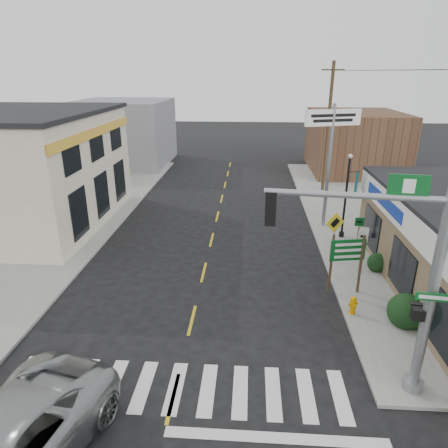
# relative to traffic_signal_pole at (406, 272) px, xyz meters

# --- Properties ---
(ground) EXTENTS (140.00, 140.00, 0.00)m
(ground) POSITION_rel_traffic_signal_pole_xyz_m (-6.42, -0.75, -4.05)
(ground) COLOR black
(ground) RESTS_ON ground
(sidewalk_right) EXTENTS (6.00, 38.00, 0.13)m
(sidewalk_right) POSITION_rel_traffic_signal_pole_xyz_m (2.58, 12.25, -3.99)
(sidewalk_right) COLOR gray
(sidewalk_right) RESTS_ON ground
(sidewalk_left) EXTENTS (6.00, 38.00, 0.13)m
(sidewalk_left) POSITION_rel_traffic_signal_pole_xyz_m (-15.42, 12.25, -3.99)
(sidewalk_left) COLOR gray
(sidewalk_left) RESTS_ON ground
(center_line) EXTENTS (0.12, 56.00, 0.01)m
(center_line) POSITION_rel_traffic_signal_pole_xyz_m (-6.42, 7.25, -4.05)
(center_line) COLOR gold
(center_line) RESTS_ON ground
(crosswalk) EXTENTS (11.00, 2.20, 0.01)m
(crosswalk) POSITION_rel_traffic_signal_pole_xyz_m (-6.42, -0.35, -4.05)
(crosswalk) COLOR silver
(crosswalk) RESTS_ON ground
(left_building) EXTENTS (12.00, 12.00, 6.80)m
(left_building) POSITION_rel_traffic_signal_pole_xyz_m (-19.42, 13.25, -0.65)
(left_building) COLOR beige
(left_building) RESTS_ON ground
(bldg_distant_right) EXTENTS (8.00, 10.00, 5.60)m
(bldg_distant_right) POSITION_rel_traffic_signal_pole_xyz_m (5.58, 29.25, -1.25)
(bldg_distant_right) COLOR brown
(bldg_distant_right) RESTS_ON ground
(bldg_distant_left) EXTENTS (9.00, 10.00, 6.40)m
(bldg_distant_left) POSITION_rel_traffic_signal_pole_xyz_m (-17.42, 31.25, -0.85)
(bldg_distant_left) COLOR slate
(bldg_distant_left) RESTS_ON ground
(traffic_signal_pole) EXTENTS (5.20, 0.39, 6.59)m
(traffic_signal_pole) POSITION_rel_traffic_signal_pole_xyz_m (0.00, 0.00, 0.00)
(traffic_signal_pole) COLOR gray
(traffic_signal_pole) RESTS_ON sidewalk_right
(guide_sign) EXTENTS (1.53, 0.13, 2.68)m
(guide_sign) POSITION_rel_traffic_signal_pole_xyz_m (-0.12, 5.63, -2.18)
(guide_sign) COLOR #493722
(guide_sign) RESTS_ON sidewalk_right
(fire_hydrant) EXTENTS (0.24, 0.24, 0.77)m
(fire_hydrant) POSITION_rel_traffic_signal_pole_xyz_m (-0.10, 3.94, -3.50)
(fire_hydrant) COLOR #C88800
(fire_hydrant) RESTS_ON sidewalk_right
(ped_crossing_sign) EXTENTS (1.04, 0.07, 2.67)m
(ped_crossing_sign) POSITION_rel_traffic_signal_pole_xyz_m (-0.12, 8.47, -2.09)
(ped_crossing_sign) COLOR gray
(ped_crossing_sign) RESTS_ON sidewalk_right
(lamp_post) EXTENTS (0.63, 0.49, 4.83)m
(lamp_post) POSITION_rel_traffic_signal_pole_xyz_m (1.16, 11.95, -1.11)
(lamp_post) COLOR black
(lamp_post) RESTS_ON sidewalk_right
(dance_center_sign) EXTENTS (3.44, 0.22, 7.31)m
(dance_center_sign) POSITION_rel_traffic_signal_pole_xyz_m (0.36, 13.81, 1.54)
(dance_center_sign) COLOR gray
(dance_center_sign) RESTS_ON sidewalk_right
(shrub_front) EXTENTS (1.38, 1.38, 1.03)m
(shrub_front) POSITION_rel_traffic_signal_pole_xyz_m (1.72, 3.42, -3.40)
(shrub_front) COLOR #1B3619
(shrub_front) RESTS_ON sidewalk_right
(shrub_back) EXTENTS (0.97, 0.97, 0.73)m
(shrub_back) POSITION_rel_traffic_signal_pole_xyz_m (1.96, 7.84, -3.56)
(shrub_back) COLOR black
(shrub_back) RESTS_ON sidewalk_right
(utility_pole_far) EXTENTS (1.69, 0.25, 9.74)m
(utility_pole_far) POSITION_rel_traffic_signal_pole_xyz_m (1.62, 21.91, 1.07)
(utility_pole_far) COLOR #452E23
(utility_pole_far) RESTS_ON sidewalk_right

